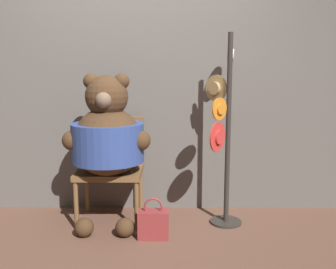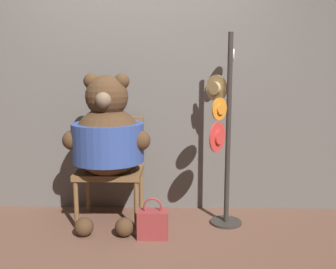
{
  "view_description": "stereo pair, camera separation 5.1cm",
  "coord_description": "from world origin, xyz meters",
  "px_view_note": "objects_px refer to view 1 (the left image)",
  "views": [
    {
      "loc": [
        0.31,
        -2.89,
        1.34
      ],
      "look_at": [
        0.29,
        0.31,
        0.81
      ],
      "focal_mm": 40.0,
      "sensor_mm": 36.0,
      "label": 1
    },
    {
      "loc": [
        0.36,
        -2.89,
        1.34
      ],
      "look_at": [
        0.29,
        0.31,
        0.81
      ],
      "focal_mm": 40.0,
      "sensor_mm": 36.0,
      "label": 2
    }
  ],
  "objects_px": {
    "chair": "(111,163)",
    "handbag_on_ground": "(153,224)",
    "hat_display_rack": "(224,128)",
    "teddy_bear": "(108,138)"
  },
  "relations": [
    {
      "from": "hat_display_rack",
      "to": "handbag_on_ground",
      "type": "distance_m",
      "value": 1.01
    },
    {
      "from": "chair",
      "to": "hat_display_rack",
      "type": "height_order",
      "value": "hat_display_rack"
    },
    {
      "from": "handbag_on_ground",
      "to": "teddy_bear",
      "type": "bearing_deg",
      "value": 144.07
    },
    {
      "from": "chair",
      "to": "teddy_bear",
      "type": "bearing_deg",
      "value": -88.54
    },
    {
      "from": "teddy_bear",
      "to": "handbag_on_ground",
      "type": "xyz_separation_m",
      "value": [
        0.4,
        -0.29,
        -0.66
      ]
    },
    {
      "from": "chair",
      "to": "teddy_bear",
      "type": "distance_m",
      "value": 0.31
    },
    {
      "from": "teddy_bear",
      "to": "hat_display_rack",
      "type": "xyz_separation_m",
      "value": [
        1.01,
        0.03,
        0.08
      ]
    },
    {
      "from": "chair",
      "to": "teddy_bear",
      "type": "relative_size",
      "value": 0.7
    },
    {
      "from": "teddy_bear",
      "to": "hat_display_rack",
      "type": "bearing_deg",
      "value": 1.74
    },
    {
      "from": "chair",
      "to": "handbag_on_ground",
      "type": "bearing_deg",
      "value": -48.12
    }
  ]
}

